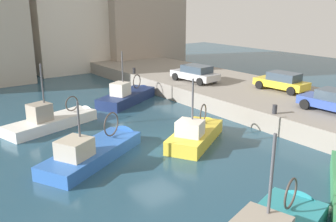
{
  "coord_description": "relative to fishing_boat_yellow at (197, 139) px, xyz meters",
  "views": [
    {
      "loc": [
        -10.29,
        -14.88,
        7.6
      ],
      "look_at": [
        2.56,
        2.28,
        1.2
      ],
      "focal_mm": 38.87,
      "sensor_mm": 36.0,
      "label": 1
    }
  ],
  "objects": [
    {
      "name": "fishing_boat_blue",
      "position": [
        -5.64,
        1.28,
        0.0
      ],
      "size": [
        7.0,
        4.87,
        4.16
      ],
      "color": "#2D60B7",
      "rests_on": "ground"
    },
    {
      "name": "parked_car_silver",
      "position": [
        6.89,
        8.15,
        1.79
      ],
      "size": [
        2.34,
        4.37,
        1.39
      ],
      "color": "#B7B7BC",
      "rests_on": "quay_wall"
    },
    {
      "name": "fishing_boat_white",
      "position": [
        -5.54,
        7.3,
        0.01
      ],
      "size": [
        6.9,
        3.42,
        4.95
      ],
      "color": "white",
      "rests_on": "ground"
    },
    {
      "name": "waterfront_building_west",
      "position": [
        11.82,
        25.93,
        7.76
      ],
      "size": [
        10.41,
        9.21,
        15.72
      ],
      "color": "#A39384",
      "rests_on": "ground"
    },
    {
      "name": "mooring_bollard_north",
      "position": [
        4.6,
        14.25,
        1.36
      ],
      "size": [
        0.28,
        0.28,
        0.55
      ],
      "primitive_type": "cylinder",
      "color": "#2D2D33",
      "rests_on": "quay_wall"
    },
    {
      "name": "mooring_bollard_mid",
      "position": [
        4.6,
        -1.75,
        1.36
      ],
      "size": [
        0.28,
        0.28,
        0.55
      ],
      "primitive_type": "cylinder",
      "color": "#2D2D33",
      "rests_on": "quay_wall"
    },
    {
      "name": "water_surface",
      "position": [
        -2.75,
        0.25,
        -0.12
      ],
      "size": [
        80.0,
        80.0,
        0.0
      ],
      "primitive_type": "plane",
      "color": "navy",
      "rests_on": "ground"
    },
    {
      "name": "parked_car_yellow",
      "position": [
        10.0,
        1.76,
        1.79
      ],
      "size": [
        2.12,
        4.11,
        1.39
      ],
      "color": "gold",
      "rests_on": "quay_wall"
    },
    {
      "name": "parked_car_blue",
      "position": [
        7.8,
        -3.71,
        1.78
      ],
      "size": [
        2.03,
        4.13,
        1.36
      ],
      "color": "#334C9E",
      "rests_on": "quay_wall"
    },
    {
      "name": "quay_wall",
      "position": [
        8.75,
        0.25,
        0.48
      ],
      "size": [
        9.0,
        56.0,
        1.2
      ],
      "primitive_type": "cube",
      "color": "gray",
      "rests_on": "ground"
    },
    {
      "name": "fishing_boat_navy",
      "position": [
        1.32,
        9.74,
        -0.0
      ],
      "size": [
        6.65,
        4.66,
        4.97
      ],
      "color": "navy",
      "rests_on": "ground"
    },
    {
      "name": "fishing_boat_yellow",
      "position": [
        0.0,
        0.0,
        0.0
      ],
      "size": [
        5.75,
        4.34,
        4.61
      ],
      "color": "gold",
      "rests_on": "ground"
    }
  ]
}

